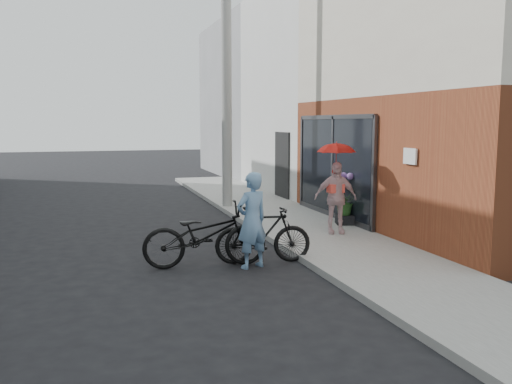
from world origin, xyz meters
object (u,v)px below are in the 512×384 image
bike_left (205,235)px  planter (345,219)px  utility_pole (227,84)px  officer (252,220)px  kimono_woman (335,198)px  bike_right (263,235)px

bike_left → planter: bearing=-53.9°
utility_pole → officer: bearing=-100.5°
kimono_woman → planter: 1.27m
utility_pole → planter: (1.90, -3.49, -3.27)m
utility_pole → bike_left: bearing=-108.0°
utility_pole → officer: size_ratio=4.29×
bike_left → planter: bike_left is taller
utility_pole → bike_right: (-0.85, -5.83, -2.99)m
utility_pole → officer: (-1.12, -6.05, -2.68)m
bike_left → bike_right: size_ratio=1.25×
planter → kimono_woman: bearing=-127.6°
bike_left → kimono_woman: size_ratio=1.39×
officer → bike_left: bearing=-41.0°
officer → bike_left: (-0.75, 0.29, -0.26)m
utility_pole → officer: 6.71m
officer → bike_left: officer is taller
officer → bike_right: size_ratio=0.97×
bike_right → kimono_woman: (2.08, 1.47, 0.37)m
bike_left → bike_right: bearing=-88.6°
planter → bike_left: bearing=-149.0°
bike_left → bike_right: 1.02m
utility_pole → kimono_woman: utility_pole is taller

